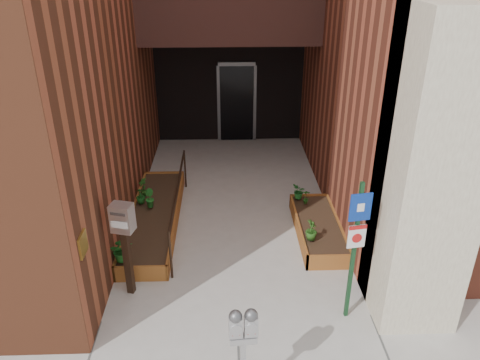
{
  "coord_description": "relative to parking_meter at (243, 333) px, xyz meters",
  "views": [
    {
      "loc": [
        -0.14,
        -5.27,
        4.91
      ],
      "look_at": [
        0.1,
        1.8,
        1.39
      ],
      "focal_mm": 35.0,
      "sensor_mm": 36.0,
      "label": 1
    }
  ],
  "objects": [
    {
      "name": "ground",
      "position": [
        -0.03,
        1.43,
        -1.11
      ],
      "size": [
        80.0,
        80.0,
        0.0
      ],
      "primitive_type": "plane",
      "color": "#9E9991",
      "rests_on": "ground"
    },
    {
      "name": "planter_left",
      "position": [
        -1.58,
        4.13,
        -0.98
      ],
      "size": [
        0.9,
        3.6,
        0.3
      ],
      "color": "brown",
      "rests_on": "ground"
    },
    {
      "name": "planter_right",
      "position": [
        1.57,
        3.63,
        -0.98
      ],
      "size": [
        0.8,
        2.2,
        0.3
      ],
      "color": "brown",
      "rests_on": "ground"
    },
    {
      "name": "handrail",
      "position": [
        -1.08,
        4.08,
        -0.37
      ],
      "size": [
        0.04,
        3.34,
        0.9
      ],
      "color": "black",
      "rests_on": "ground"
    },
    {
      "name": "parking_meter",
      "position": [
        0.0,
        0.0,
        0.0
      ],
      "size": [
        0.33,
        0.16,
        1.44
      ],
      "color": "#A9A9AC",
      "rests_on": "ground"
    },
    {
      "name": "sign_post",
      "position": [
        1.59,
        1.43,
        0.25
      ],
      "size": [
        0.3,
        0.09,
        2.22
      ],
      "color": "#163C1F",
      "rests_on": "ground"
    },
    {
      "name": "payment_dropbox",
      "position": [
        -1.69,
        2.1,
        0.03
      ],
      "size": [
        0.36,
        0.31,
        1.59
      ],
      "color": "black",
      "rests_on": "ground"
    },
    {
      "name": "shrub_left_a",
      "position": [
        -1.88,
        2.53,
        -0.61
      ],
      "size": [
        0.43,
        0.43,
        0.41
      ],
      "primitive_type": "imported",
      "rotation": [
        0.0,
        0.0,
        0.19
      ],
      "color": "#1A5B1C",
      "rests_on": "planter_left"
    },
    {
      "name": "shrub_left_b",
      "position": [
        -1.68,
        4.31,
        -0.63
      ],
      "size": [
        0.28,
        0.28,
        0.37
      ],
      "primitive_type": "imported",
      "rotation": [
        0.0,
        0.0,
        2.14
      ],
      "color": "#1C631F",
      "rests_on": "planter_left"
    },
    {
      "name": "shrub_left_c",
      "position": [
        -1.88,
        4.46,
        -0.65
      ],
      "size": [
        0.23,
        0.23,
        0.33
      ],
      "primitive_type": "imported",
      "rotation": [
        0.0,
        0.0,
        3.4
      ],
      "color": "#164E17",
      "rests_on": "planter_left"
    },
    {
      "name": "shrub_left_d",
      "position": [
        -1.87,
        4.76,
        -0.61
      ],
      "size": [
        0.29,
        0.29,
        0.41
      ],
      "primitive_type": "imported",
      "rotation": [
        0.0,
        0.0,
        5.2
      ],
      "color": "#1E5317",
      "rests_on": "planter_left"
    },
    {
      "name": "shrub_right_a",
      "position": [
        1.32,
        3.05,
        -0.63
      ],
      "size": [
        0.25,
        0.25,
        0.37
      ],
      "primitive_type": "imported",
      "rotation": [
        0.0,
        0.0,
        1.36
      ],
      "color": "#255117",
      "rests_on": "planter_right"
    },
    {
      "name": "shrub_right_b",
      "position": [
        1.44,
        4.32,
        -0.66
      ],
      "size": [
        0.2,
        0.2,
        0.31
      ],
      "primitive_type": "imported",
      "rotation": [
        0.0,
        0.0,
        2.91
      ],
      "color": "#1B5618",
      "rests_on": "planter_right"
    },
    {
      "name": "shrub_right_c",
      "position": [
        1.32,
        4.53,
        -0.66
      ],
      "size": [
        0.34,
        0.34,
        0.31
      ],
      "primitive_type": "imported",
      "rotation": [
        0.0,
        0.0,
        4.47
      ],
      "color": "#1C6222",
      "rests_on": "planter_right"
    }
  ]
}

